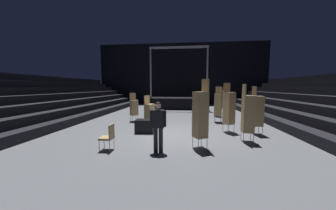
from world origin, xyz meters
name	(u,v)px	position (x,y,z in m)	size (l,w,h in m)	color
ground_plane	(169,134)	(0.00, 0.00, -0.05)	(22.00, 30.00, 0.10)	#515459
arena_end_wall	(181,74)	(0.00, 15.00, 4.00)	(22.00, 0.30, 8.00)	black
bleacher_bank_left	(30,99)	(-8.38, 1.00, 1.58)	(5.25, 24.00, 3.15)	black
stage_riser	(179,102)	(0.00, 10.07, 0.69)	(6.08, 2.72, 6.21)	black
man_with_tie	(158,124)	(-0.11, -2.49, 1.00)	(0.57, 0.24, 1.76)	black
chair_stack_front_left	(248,113)	(3.37, -0.92, 1.19)	(0.46, 0.46, 2.39)	#B2B5BA
chair_stack_front_right	(134,107)	(-2.63, 2.81, 0.94)	(0.62, 0.62, 1.88)	#B2B5BA
chair_stack_mid_left	(218,104)	(2.87, 3.12, 1.15)	(0.55, 0.55, 2.31)	#B2B5BA
chair_stack_mid_right	(229,108)	(2.97, 0.64, 1.24)	(0.61, 0.61, 2.48)	#B2B5BA
chair_stack_mid_centre	(225,99)	(4.11, 7.04, 1.24)	(0.60, 0.60, 2.48)	#B2B5BA
chair_stack_rear_left	(257,110)	(4.23, 0.35, 1.15)	(0.47, 0.47, 2.31)	#B2B5BA
chair_stack_rear_right	(149,112)	(-1.22, 1.16, 0.90)	(0.60, 0.60, 1.79)	#B2B5BA
chair_stack_rear_centre	(218,105)	(3.25, 5.36, 0.90)	(0.61, 0.61, 1.79)	#B2B5BA
chair_stack_aisle_left	(200,114)	(1.37, -1.91, 1.28)	(0.60, 0.60, 2.56)	#B2B5BA
equipment_road_case	(145,126)	(-1.22, 0.03, 0.33)	(0.90, 0.60, 0.66)	black
loose_chair_near_man	(108,136)	(-1.92, -2.50, 0.53)	(0.45, 0.45, 0.95)	#B2B5BA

